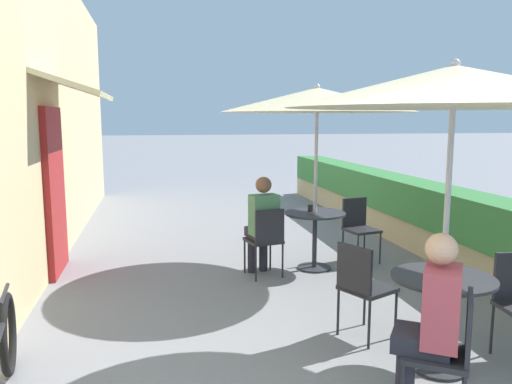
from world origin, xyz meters
The scene contains 13 objects.
cafe_facade_wall centered at (-2.54, 5.83, 2.09)m, with size 0.98×11.93×4.20m.
planter_hedge centered at (2.75, 5.87, 0.54)m, with size 0.60×10.93×1.01m.
patio_table_near centered at (1.01, 2.10, 0.55)m, with size 0.79×0.79×0.75m.
patio_umbrella_near centered at (1.01, 2.10, 2.18)m, with size 2.47×2.47×2.38m.
cafe_chair_near_right centered at (0.62, 2.73, 0.52)m, with size 0.53×0.53×0.87m.
cafe_chair_near_back centered at (0.65, 1.45, 0.52)m, with size 0.56×0.56×0.87m.
seated_patron_near_back centered at (0.56, 1.52, 0.69)m, with size 0.51×0.49×1.25m.
patio_table_mid centered at (0.88, 4.83, 0.55)m, with size 0.79×0.79×0.75m.
patio_umbrella_mid centered at (0.88, 4.83, 2.18)m, with size 2.47×2.47×2.38m.
cafe_chair_mid_left centered at (0.17, 4.61, 0.52)m, with size 0.47×0.47×0.87m.
seated_patron_mid_left centered at (0.15, 4.72, 0.69)m, with size 0.39×0.46×1.25m.
cafe_chair_mid_right centered at (1.58, 5.06, 0.52)m, with size 0.47×0.47×0.87m.
coffee_cup_mid centered at (0.84, 4.92, 0.80)m, with size 0.07×0.07×0.09m.
Camera 1 is at (-1.15, -1.23, 1.95)m, focal length 35.00 mm.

